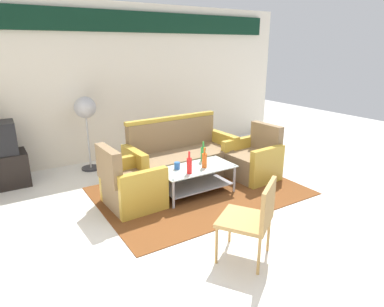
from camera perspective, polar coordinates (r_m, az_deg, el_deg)
name	(u,v)px	position (r m, az deg, el deg)	size (l,w,h in m)	color
ground_plane	(240,210)	(4.50, 8.27, -9.55)	(14.00, 14.00, 0.00)	silver
wall_back	(140,78)	(6.63, -8.80, 12.64)	(6.52, 0.19, 2.80)	silver
rug	(200,191)	(5.00, 1.30, -6.39)	(2.90, 2.07, 0.01)	brown
couch	(181,159)	(5.42, -1.85, -0.89)	(1.83, 0.81, 0.96)	#7F6647
armchair_left	(130,186)	(4.52, -10.47, -5.48)	(0.73, 0.79, 0.85)	#7F6647
armchair_right	(253,161)	(5.49, 10.40, -1.22)	(0.74, 0.80, 0.85)	#7F6647
coffee_table	(195,176)	(4.83, 0.59, -3.84)	(1.10, 0.60, 0.40)	silver
bottle_orange	(204,160)	(4.72, 2.13, -1.11)	(0.07, 0.07, 0.29)	#D85919
bottle_red	(189,165)	(4.50, -0.47, -2.01)	(0.07, 0.07, 0.31)	red
bottle_green	(203,154)	(4.99, 1.93, -0.04)	(0.08, 0.08, 0.30)	#2D8C38
cup	(177,166)	(4.68, -2.57, -2.09)	(0.08, 0.08, 0.10)	#2659A5
pedestal_fan	(86,112)	(5.87, -17.71, 6.79)	(0.36, 0.36, 1.27)	#2D2D33
wicker_chair	(254,215)	(3.35, 10.52, -10.30)	(0.67, 0.67, 0.84)	#AD844C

